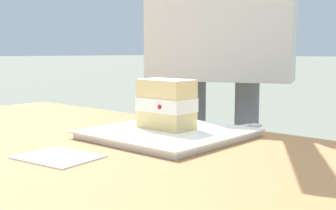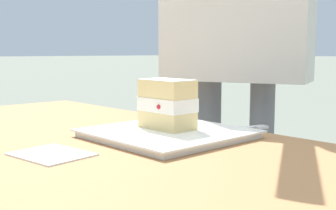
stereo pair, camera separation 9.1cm
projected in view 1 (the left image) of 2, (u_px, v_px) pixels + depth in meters
dessert_plate at (168, 134)px, 0.92m from camera, size 0.29×0.29×0.02m
cake_slice at (166, 104)px, 0.93m from camera, size 0.12×0.08×0.10m
dessert_fork at (235, 128)px, 1.01m from camera, size 0.06×0.17×0.01m
paper_napkin at (58, 157)px, 0.74m from camera, size 0.14×0.12×0.00m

